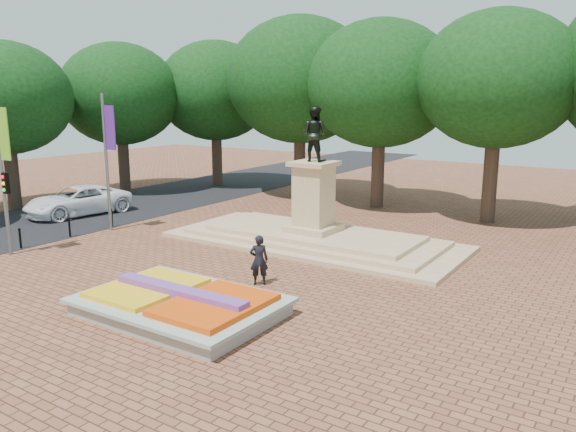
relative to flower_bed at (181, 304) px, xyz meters
The scene contains 8 objects.
ground 2.28m from the flower_bed, 117.19° to the left, with size 90.00×90.00×0.00m, color brown.
asphalt_street 17.49m from the flower_bed, 156.41° to the left, with size 9.00×90.00×0.02m, color black.
flower_bed is the anchor object (origin of this frame).
monument 10.07m from the flower_bed, 95.87° to the left, with size 14.00×6.00×6.40m.
tree_row_back 21.01m from the flower_bed, 86.26° to the left, with size 44.80×8.80×10.43m.
tree_row_street 22.40m from the flower_bed, 162.01° to the left, with size 8.40×25.40×9.98m.
van 17.83m from the flower_bed, 153.24° to the left, with size 2.78×6.02×1.67m, color white.
pedestrian 3.83m from the flower_bed, 84.88° to the left, with size 0.69×0.45×1.89m, color black.
Camera 1 is at (13.15, -14.24, 6.87)m, focal length 35.00 mm.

